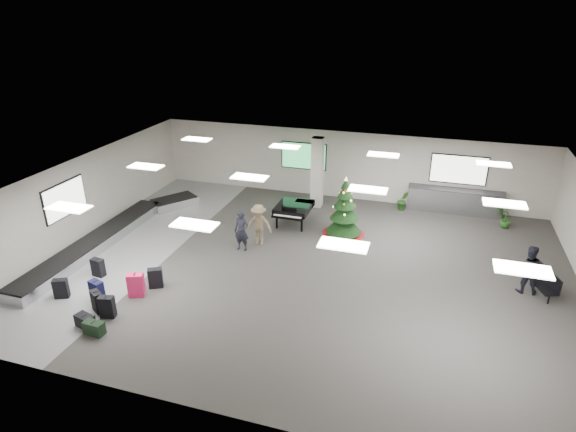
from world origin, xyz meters
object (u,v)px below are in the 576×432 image
(traveler_a, at_px, (242,231))
(bench, at_px, (545,282))
(grand_piano, at_px, (293,209))
(potted_plant_right, at_px, (506,219))
(service_counter, at_px, (454,201))
(pink_suitcase, at_px, (136,285))
(baggage_carousel, at_px, (113,234))
(traveler_bench, at_px, (528,269))
(potted_plant_left, at_px, (403,200))
(christmas_tree, at_px, (344,215))
(traveler_b, at_px, (259,225))

(traveler_a, bearing_deg, bench, 3.03)
(grand_piano, height_order, potted_plant_right, grand_piano)
(service_counter, bearing_deg, traveler_a, -141.42)
(pink_suitcase, height_order, bench, bench)
(service_counter, bearing_deg, potted_plant_right, -27.04)
(pink_suitcase, distance_m, bench, 12.90)
(baggage_carousel, relative_size, traveler_bench, 5.93)
(baggage_carousel, height_order, traveler_bench, traveler_bench)
(baggage_carousel, relative_size, potted_plant_left, 10.61)
(service_counter, relative_size, christmas_tree, 1.67)
(baggage_carousel, distance_m, bench, 15.54)
(pink_suitcase, relative_size, traveler_a, 0.51)
(christmas_tree, bearing_deg, baggage_carousel, -159.83)
(service_counter, height_order, traveler_a, traveler_a)
(baggage_carousel, bearing_deg, traveler_b, 12.84)
(service_counter, xyz_separation_m, pink_suitcase, (-9.62, -9.98, -0.16))
(pink_suitcase, xyz_separation_m, traveler_bench, (11.75, 3.89, 0.43))
(service_counter, bearing_deg, christmas_tree, -139.89)
(christmas_tree, height_order, traveler_a, christmas_tree)
(traveler_a, bearing_deg, potted_plant_left, 49.73)
(traveler_a, height_order, potted_plant_left, traveler_a)
(service_counter, bearing_deg, traveler_b, -142.82)
(grand_piano, bearing_deg, bench, -16.90)
(christmas_tree, height_order, potted_plant_right, christmas_tree)
(christmas_tree, relative_size, bench, 1.73)
(pink_suitcase, height_order, potted_plant_left, potted_plant_left)
(bench, height_order, potted_plant_right, bench)
(christmas_tree, height_order, traveler_b, christmas_tree)
(baggage_carousel, xyz_separation_m, traveler_bench, (14.96, 0.64, 0.61))
(traveler_a, xyz_separation_m, traveler_bench, (9.74, -0.02, 0.03))
(baggage_carousel, bearing_deg, potted_plant_left, 30.85)
(pink_suitcase, xyz_separation_m, bench, (12.31, 3.85, 0.09))
(service_counter, height_order, potted_plant_right, service_counter)
(grand_piano, relative_size, traveler_b, 1.08)
(christmas_tree, xyz_separation_m, grand_piano, (-2.19, 0.25, -0.11))
(baggage_carousel, bearing_deg, potted_plant_right, 20.94)
(baggage_carousel, distance_m, traveler_bench, 14.99)
(service_counter, height_order, traveler_bench, traveler_bench)
(pink_suitcase, distance_m, christmas_tree, 8.38)
(pink_suitcase, bearing_deg, christmas_tree, 28.40)
(service_counter, xyz_separation_m, potted_plant_right, (2.04, -1.04, -0.17))
(christmas_tree, distance_m, bench, 7.39)
(pink_suitcase, distance_m, traveler_bench, 12.38)
(potted_plant_left, height_order, potted_plant_right, potted_plant_left)
(grand_piano, distance_m, traveler_bench, 9.00)
(grand_piano, xyz_separation_m, traveler_bench, (8.56, -2.77, 0.10))
(pink_suitcase, xyz_separation_m, potted_plant_right, (11.66, 8.94, -0.01))
(grand_piano, bearing_deg, service_counter, 27.50)
(service_counter, distance_m, traveler_bench, 6.46)
(traveler_b, relative_size, traveler_bench, 1.00)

